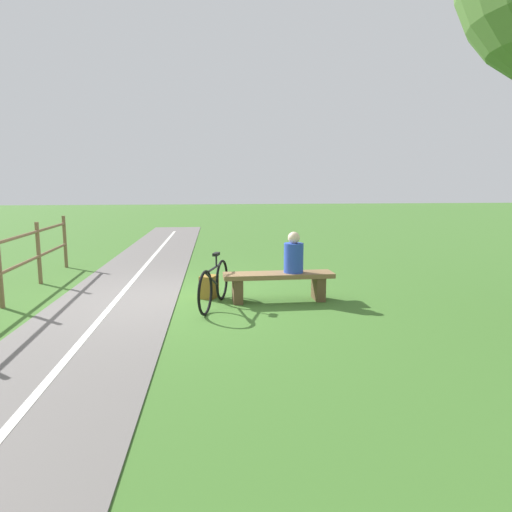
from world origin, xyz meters
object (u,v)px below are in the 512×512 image
object	(u,v)px
bench	(278,281)
backpack	(209,287)
person_seated	(294,255)
bicycle	(214,285)

from	to	relation	value
bench	backpack	distance (m)	1.27
person_seated	bicycle	distance (m)	1.48
bench	bicycle	world-z (taller)	bicycle
person_seated	backpack	size ratio (longest dim) A/B	1.75
person_seated	bicycle	size ratio (longest dim) A/B	0.43
person_seated	bicycle	world-z (taller)	person_seated
backpack	bicycle	bearing A→B (deg)	97.30
bench	backpack	xyz separation A→B (m)	(1.21, -0.37, -0.15)
bench	backpack	world-z (taller)	bench
bench	bicycle	xyz separation A→B (m)	(1.13, 0.26, 0.03)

